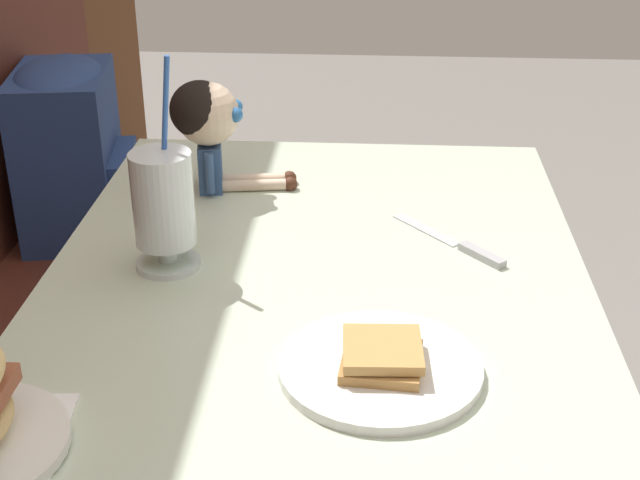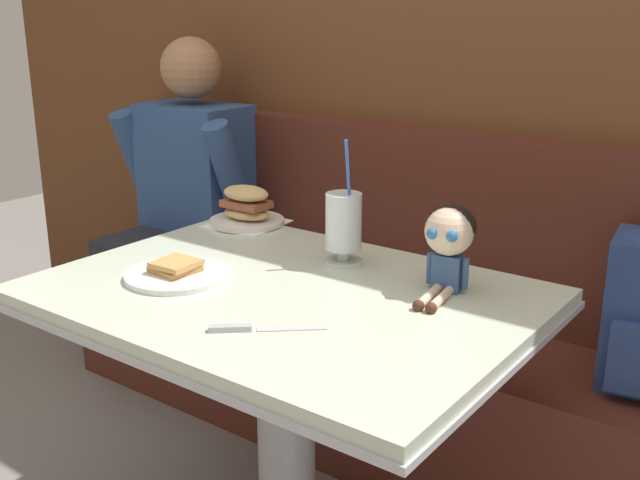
{
  "view_description": "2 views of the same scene",
  "coord_description": "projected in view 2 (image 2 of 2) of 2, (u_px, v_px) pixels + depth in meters",
  "views": [
    {
      "loc": [
        -1.16,
        0.1,
        1.38
      ],
      "look_at": [
        0.03,
        0.18,
        0.78
      ],
      "focal_mm": 50.72,
      "sensor_mm": 36.0,
      "label": 1
    },
    {
      "loc": [
        1.02,
        -1.06,
        1.35
      ],
      "look_at": [
        0.06,
        0.24,
        0.85
      ],
      "focal_mm": 42.14,
      "sensor_mm": 36.0,
      "label": 2
    }
  ],
  "objects": [
    {
      "name": "wood_panel_wall",
      "position": [
        466.0,
        61.0,
        2.24
      ],
      "size": [
        4.4,
        0.08,
        2.4
      ],
      "primitive_type": "cube",
      "color": "brown",
      "rests_on": "ground"
    },
    {
      "name": "booth_bench",
      "position": [
        415.0,
        355.0,
        2.31
      ],
      "size": [
        2.6,
        0.48,
        1.0
      ],
      "color": "#512319",
      "rests_on": "ground"
    },
    {
      "name": "diner_table",
      "position": [
        285.0,
        366.0,
        1.77
      ],
      "size": [
        1.11,
        0.81,
        0.74
      ],
      "color": "beige",
      "rests_on": "ground"
    },
    {
      "name": "toast_plate",
      "position": [
        177.0,
        273.0,
        1.77
      ],
      "size": [
        0.25,
        0.25,
        0.04
      ],
      "color": "white",
      "rests_on": "diner_table"
    },
    {
      "name": "milkshake_glass",
      "position": [
        344.0,
        225.0,
        1.84
      ],
      "size": [
        0.1,
        0.1,
        0.32
      ],
      "color": "silver",
      "rests_on": "diner_table"
    },
    {
      "name": "sandwich_plate",
      "position": [
        246.0,
        209.0,
        2.2
      ],
      "size": [
        0.22,
        0.22,
        0.12
      ],
      "color": "white",
      "rests_on": "diner_table"
    },
    {
      "name": "butter_knife",
      "position": [
        247.0,
        328.0,
        1.48
      ],
      "size": [
        0.19,
        0.17,
        0.01
      ],
      "color": "silver",
      "rests_on": "diner_table"
    },
    {
      "name": "seated_doll",
      "position": [
        449.0,
        236.0,
        1.66
      ],
      "size": [
        0.13,
        0.23,
        0.2
      ],
      "color": "#385689",
      "rests_on": "diner_table"
    },
    {
      "name": "diner_patron",
      "position": [
        189.0,
        187.0,
        2.67
      ],
      "size": [
        0.55,
        0.48,
        0.81
      ],
      "color": "#2D4C7F",
      "rests_on": "booth_bench"
    }
  ]
}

